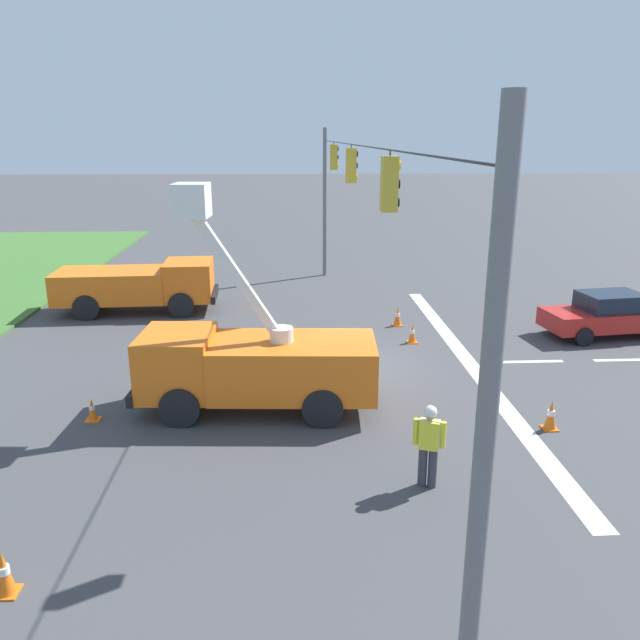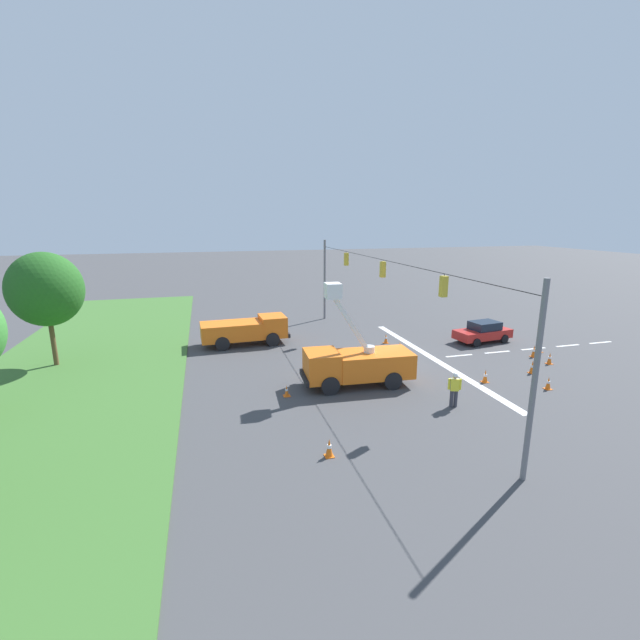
% 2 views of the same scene
% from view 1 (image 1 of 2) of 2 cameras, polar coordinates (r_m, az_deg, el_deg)
% --- Properties ---
extents(ground_plane, '(200.00, 200.00, 0.00)m').
position_cam_1_polar(ground_plane, '(19.42, 2.60, -4.12)').
color(ground_plane, '#424244').
extents(lane_markings, '(17.60, 15.25, 0.01)m').
position_cam_1_polar(lane_markings, '(20.58, 17.45, -3.67)').
color(lane_markings, silver).
rests_on(lane_markings, ground).
extents(signal_gantry, '(26.20, 0.33, 7.20)m').
position_cam_1_polar(signal_gantry, '(18.33, 2.79, 8.95)').
color(signal_gantry, slate).
rests_on(signal_gantry, ground).
extents(utility_truck_bucket_lift, '(2.57, 6.21, 5.77)m').
position_cam_1_polar(utility_truck_bucket_lift, '(16.01, -6.11, -3.76)').
color(utility_truck_bucket_lift, orange).
rests_on(utility_truck_bucket_lift, ground).
extents(utility_truck_support_near, '(2.62, 6.38, 2.02)m').
position_cam_1_polar(utility_truck_support_near, '(26.00, -16.21, 3.15)').
color(utility_truck_support_near, orange).
rests_on(utility_truck_support_near, ground).
extents(sedan_red, '(2.35, 4.50, 1.56)m').
position_cam_1_polar(sedan_red, '(24.16, 24.73, 0.47)').
color(sedan_red, red).
rests_on(sedan_red, ground).
extents(road_worker, '(0.36, 0.62, 1.77)m').
position_cam_1_polar(road_worker, '(12.82, 9.93, -10.87)').
color(road_worker, '#383842').
rests_on(road_worker, ground).
extents(traffic_cone_foreground_right, '(0.36, 0.36, 0.73)m').
position_cam_1_polar(traffic_cone_foreground_right, '(23.42, 7.11, 0.33)').
color(traffic_cone_foreground_right, orange).
rests_on(traffic_cone_foreground_right, ground).
extents(traffic_cone_mid_right, '(0.36, 0.36, 0.75)m').
position_cam_1_polar(traffic_cone_mid_right, '(11.45, -26.92, -19.93)').
color(traffic_cone_mid_right, orange).
rests_on(traffic_cone_mid_right, ground).
extents(traffic_cone_lane_edge_b, '(0.36, 0.36, 0.60)m').
position_cam_1_polar(traffic_cone_lane_edge_b, '(16.66, -20.11, -7.73)').
color(traffic_cone_lane_edge_b, orange).
rests_on(traffic_cone_lane_edge_b, ground).
extents(traffic_cone_far_left, '(0.36, 0.36, 0.67)m').
position_cam_1_polar(traffic_cone_far_left, '(21.58, 8.44, -1.24)').
color(traffic_cone_far_left, orange).
rests_on(traffic_cone_far_left, ground).
extents(traffic_cone_far_right, '(0.36, 0.36, 0.75)m').
position_cam_1_polar(traffic_cone_far_right, '(16.19, 20.36, -8.15)').
color(traffic_cone_far_right, orange).
rests_on(traffic_cone_far_right, ground).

